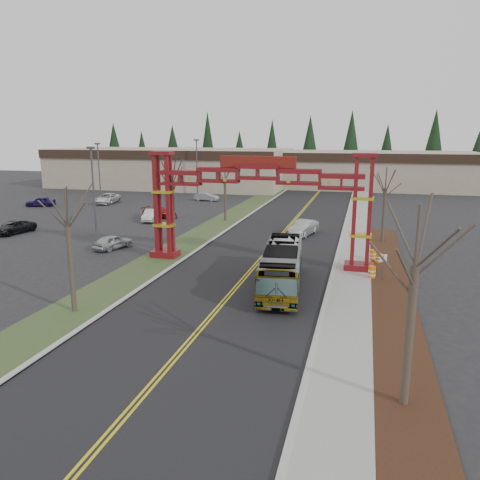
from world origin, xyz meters
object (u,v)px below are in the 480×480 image
(transit_bus, at_px, (282,267))
(barrel_mid, at_px, (378,259))
(bare_tree_right_far, at_px, (385,189))
(street_sign, at_px, (383,262))
(parked_car_mid_a, at_px, (160,212))
(bare_tree_median_near, at_px, (67,223))
(bare_tree_right_near, at_px, (415,266))
(light_pole_mid, at_px, (99,168))
(bare_tree_median_far, at_px, (225,179))
(retail_building_east, at_px, (376,170))
(light_pole_near, at_px, (93,183))
(parked_car_near_b, at_px, (151,215))
(parked_car_mid_b, at_px, (41,202))
(parked_car_near_a, at_px, (113,242))
(silver_sedan, at_px, (304,228))
(parked_car_near_c, at_px, (13,227))
(retail_building_west, at_px, (173,167))
(barrel_south, at_px, (372,273))
(gateway_arch, at_px, (257,190))
(parked_car_far_b, at_px, (107,198))
(parked_car_far_a, at_px, (207,197))
(light_pole_far, at_px, (197,163))
(barrel_north, at_px, (373,255))

(transit_bus, distance_m, barrel_mid, 10.35)
(bare_tree_right_far, height_order, street_sign, bare_tree_right_far)
(parked_car_mid_a, height_order, street_sign, street_sign)
(transit_bus, xyz_separation_m, bare_tree_median_near, (-10.97, -7.61, 3.82))
(bare_tree_right_near, xyz_separation_m, light_pole_mid, (-42.03, 47.96, -0.36))
(bare_tree_median_far, height_order, bare_tree_right_far, bare_tree_right_far)
(retail_building_east, height_order, light_pole_near, light_pole_near)
(parked_car_near_b, relative_size, parked_car_mid_b, 1.04)
(parked_car_near_a, height_order, bare_tree_median_near, bare_tree_median_near)
(silver_sedan, xyz_separation_m, parked_car_near_c, (-29.80, -7.11, -0.11))
(retail_building_west, xyz_separation_m, bare_tree_median_far, (22.00, -36.17, 1.34))
(bare_tree_right_near, bearing_deg, barrel_south, 93.70)
(bare_tree_right_far, bearing_deg, silver_sedan, 169.51)
(retail_building_west, height_order, parked_car_near_b, retail_building_west)
(parked_car_near_c, relative_size, parked_car_mid_a, 1.05)
(parked_car_near_b, bearing_deg, bare_tree_right_near, -63.80)
(retail_building_west, bearing_deg, gateway_arch, -60.93)
(retail_building_west, distance_m, parked_car_far_b, 26.42)
(gateway_arch, xyz_separation_m, parked_car_mid_b, (-37.57, 22.39, -5.28))
(parked_car_far_a, relative_size, parked_car_far_b, 0.72)
(parked_car_mid_b, height_order, barrel_mid, parked_car_mid_b)
(street_sign, relative_size, barrel_south, 2.08)
(transit_bus, relative_size, bare_tree_median_far, 1.48)
(parked_car_near_a, height_order, light_pole_far, light_pole_far)
(bare_tree_right_near, relative_size, barrel_mid, 8.89)
(transit_bus, distance_m, parked_car_far_b, 46.61)
(parked_car_near_b, bearing_deg, parked_car_far_a, 75.99)
(transit_bus, relative_size, parked_car_near_a, 2.72)
(parked_car_near_a, xyz_separation_m, bare_tree_median_near, (5.87, -14.66, 4.63))
(parked_car_near_c, relative_size, street_sign, 2.39)
(light_pole_mid, xyz_separation_m, barrel_south, (40.97, -31.51, -4.73))
(parked_car_near_b, distance_m, barrel_north, 28.57)
(parked_car_mid_a, height_order, barrel_south, parked_car_mid_a)
(parked_car_far_a, relative_size, barrel_south, 4.03)
(light_pole_near, xyz_separation_m, barrel_north, (28.81, -5.05, -4.74))
(barrel_mid, bearing_deg, street_sign, -88.00)
(transit_bus, distance_m, parked_car_near_b, 28.86)
(parked_car_mid_b, distance_m, street_sign, 53.33)
(gateway_arch, height_order, parked_car_near_c, gateway_arch)
(retail_building_west, xyz_separation_m, parked_car_far_a, (13.95, -19.59, -3.12))
(parked_car_mid_a, bearing_deg, barrel_south, -119.12)
(gateway_arch, relative_size, parked_car_near_c, 3.78)
(gateway_arch, relative_size, silver_sedan, 3.83)
(retail_building_east, bearing_deg, bare_tree_median_near, -103.49)
(gateway_arch, bearing_deg, bare_tree_median_near, -121.47)
(bare_tree_median_far, xyz_separation_m, bare_tree_right_far, (18.00, -7.13, 0.12))
(transit_bus, bearing_deg, bare_tree_right_far, 59.95)
(light_pole_mid, xyz_separation_m, barrel_north, (41.07, -26.30, -4.74))
(barrel_south, bearing_deg, bare_tree_median_far, 130.67)
(silver_sedan, height_order, street_sign, street_sign)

